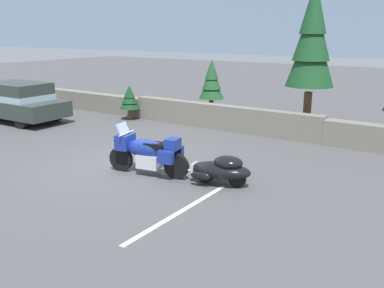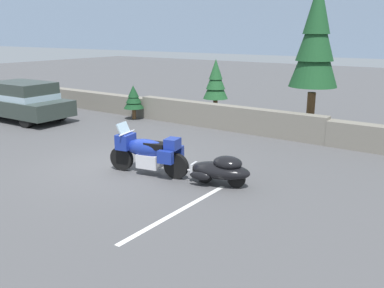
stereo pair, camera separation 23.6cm
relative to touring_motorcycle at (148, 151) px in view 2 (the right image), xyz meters
The scene contains 9 objects.
ground_plane 1.26m from the touring_motorcycle, behind, with size 80.00×80.00×0.00m, color #4C4C4F.
stone_guard_wall 5.86m from the touring_motorcycle, 100.60° to the left, with size 24.00×0.58×0.94m.
touring_motorcycle is the anchor object (origin of this frame).
car_shaped_trailer 2.06m from the touring_motorcycle, 11.05° to the left, with size 2.23×0.99×0.76m.
suv_at_left_edge 9.30m from the touring_motorcycle, 166.01° to the left, with size 4.86×2.10×1.63m.
pine_tree_tall 7.48m from the touring_motorcycle, 73.85° to the left, with size 1.68×1.68×5.44m.
pine_tree_secondary 8.09m from the touring_motorcycle, 109.51° to the left, with size 1.08×1.08×2.53m.
pine_sapling_near 7.39m from the touring_motorcycle, 135.78° to the left, with size 0.86×0.86×1.46m.
parking_stripe_marker 2.64m from the touring_motorcycle, 34.77° to the right, with size 0.12×3.60×0.01m, color silver.
Camera 2 is at (8.15, -7.98, 3.65)m, focal length 39.28 mm.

